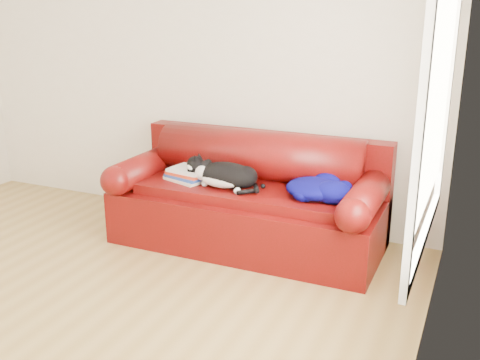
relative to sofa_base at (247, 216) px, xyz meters
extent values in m
plane|color=olive|center=(-0.80, -1.49, -0.24)|extent=(4.50, 4.50, 0.00)
cube|color=beige|center=(-0.80, 0.51, 1.06)|extent=(4.50, 0.02, 2.60)
cube|color=beige|center=(1.45, -1.49, 1.06)|extent=(0.02, 4.00, 2.60)
cube|color=white|center=(1.44, -1.19, 1.26)|extent=(0.01, 1.10, 1.30)
cube|color=white|center=(1.44, -1.19, 1.26)|extent=(0.03, 1.30, 1.50)
cube|color=#370A02|center=(0.00, 0.01, -0.03)|extent=(2.10, 0.90, 0.42)
cube|color=#370A02|center=(0.00, -0.04, 0.21)|extent=(1.66, 0.62, 0.10)
cylinder|color=black|center=(-0.93, -0.32, -0.21)|extent=(0.06, 0.06, 0.05)
cylinder|color=black|center=(0.93, -0.32, -0.21)|extent=(0.06, 0.06, 0.05)
cylinder|color=black|center=(-0.93, 0.34, -0.21)|extent=(0.06, 0.06, 0.05)
cylinder|color=black|center=(0.93, 0.34, -0.21)|extent=(0.06, 0.06, 0.05)
cube|color=#370A02|center=(0.00, 0.37, 0.19)|extent=(2.10, 0.18, 0.85)
cylinder|color=#370A02|center=(0.00, 0.26, 0.44)|extent=(1.70, 0.40, 0.40)
cylinder|color=#370A02|center=(-0.93, 0.01, 0.30)|extent=(0.24, 0.88, 0.24)
sphere|color=#370A02|center=(-0.93, -0.43, 0.30)|extent=(0.24, 0.24, 0.24)
cylinder|color=#370A02|center=(0.93, 0.01, 0.30)|extent=(0.24, 0.88, 0.24)
sphere|color=#370A02|center=(0.93, -0.43, 0.30)|extent=(0.24, 0.24, 0.24)
cube|color=beige|center=(-0.48, -0.07, 0.28)|extent=(0.39, 0.34, 0.02)
cube|color=white|center=(-0.48, -0.07, 0.28)|extent=(0.38, 0.33, 0.02)
cube|color=#2048AE|center=(-0.48, -0.07, 0.30)|extent=(0.37, 0.32, 0.02)
cube|color=white|center=(-0.48, -0.07, 0.30)|extent=(0.36, 0.31, 0.02)
cube|color=red|center=(-0.48, -0.07, 0.33)|extent=(0.36, 0.30, 0.02)
cube|color=white|center=(-0.48, -0.07, 0.33)|extent=(0.34, 0.29, 0.02)
cube|color=white|center=(-0.48, -0.07, 0.35)|extent=(0.34, 0.28, 0.02)
cube|color=white|center=(-0.48, -0.07, 0.35)|extent=(0.32, 0.27, 0.02)
ellipsoid|color=black|center=(-0.12, -0.12, 0.36)|extent=(0.48, 0.27, 0.20)
ellipsoid|color=silver|center=(-0.14, -0.18, 0.32)|extent=(0.33, 0.16, 0.12)
ellipsoid|color=silver|center=(-0.31, -0.15, 0.37)|extent=(0.14, 0.13, 0.12)
ellipsoid|color=black|center=(0.02, -0.10, 0.35)|extent=(0.20, 0.20, 0.17)
ellipsoid|color=black|center=(-0.43, -0.13, 0.42)|extent=(0.14, 0.13, 0.12)
ellipsoid|color=silver|center=(-0.45, -0.16, 0.41)|extent=(0.07, 0.06, 0.05)
sphere|color=#BF7272|center=(-0.47, -0.17, 0.41)|extent=(0.02, 0.02, 0.02)
cone|color=black|center=(-0.42, -0.16, 0.48)|extent=(0.05, 0.05, 0.06)
cone|color=black|center=(-0.42, -0.09, 0.48)|extent=(0.05, 0.05, 0.06)
cylinder|color=black|center=(0.13, -0.13, 0.29)|extent=(0.11, 0.17, 0.04)
sphere|color=silver|center=(-0.35, -0.18, 0.29)|extent=(0.05, 0.05, 0.05)
sphere|color=silver|center=(0.02, -0.23, 0.29)|extent=(0.05, 0.05, 0.05)
ellipsoid|color=#020345|center=(0.57, -0.06, 0.33)|extent=(0.45, 0.41, 0.14)
ellipsoid|color=#020345|center=(0.71, -0.12, 0.34)|extent=(0.28, 0.24, 0.16)
ellipsoid|color=#020345|center=(0.46, 0.02, 0.32)|extent=(0.28, 0.32, 0.11)
ellipsoid|color=#020345|center=(0.62, 0.07, 0.34)|extent=(0.23, 0.19, 0.16)
ellipsoid|color=#020345|center=(0.52, -0.16, 0.32)|extent=(0.18, 0.19, 0.11)
ellipsoid|color=white|center=(0.64, -0.14, 0.35)|extent=(0.20, 0.08, 0.05)
camera|label=1|loc=(1.65, -3.83, 1.61)|focal=42.00mm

